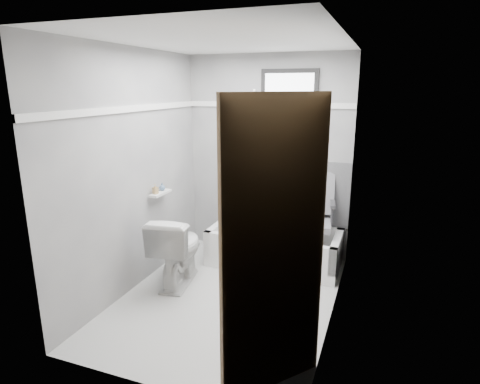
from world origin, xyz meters
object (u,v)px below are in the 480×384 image
at_px(toilet, 177,249).
at_px(soap_bottle_a, 155,189).
at_px(bathtub, 274,247).
at_px(office_chair, 310,218).
at_px(soap_bottle_b, 162,187).
at_px(door, 304,278).

xyz_separation_m(toilet, soap_bottle_a, (-0.32, 0.14, 0.59)).
xyz_separation_m(bathtub, toilet, (-0.83, -0.80, 0.16)).
distance_m(office_chair, soap_bottle_b, 1.68).
height_order(toilet, soap_bottle_a, soap_bottle_a).
height_order(bathtub, door, door).
distance_m(office_chair, soap_bottle_a, 1.73).
distance_m(toilet, soap_bottle_b, 0.72).
relative_size(office_chair, toilet, 1.26).
bearing_deg(soap_bottle_a, office_chair, 24.53).
bearing_deg(toilet, soap_bottle_b, -50.45).
bearing_deg(soap_bottle_a, bathtub, 29.51).
bearing_deg(bathtub, toilet, -136.33).
bearing_deg(office_chair, bathtub, 178.29).
bearing_deg(soap_bottle_a, soap_bottle_b, 90.00).
height_order(office_chair, soap_bottle_b, office_chair).
relative_size(bathtub, door, 0.75).
distance_m(bathtub, office_chair, 0.55).
bearing_deg(toilet, office_chair, -154.24).
bearing_deg(door, office_chair, 99.53).
relative_size(bathtub, soap_bottle_a, 13.66).
bearing_deg(office_chair, soap_bottle_b, -169.00).
distance_m(toilet, door, 2.22).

